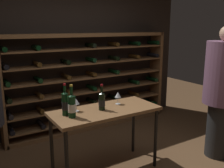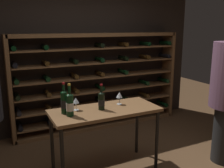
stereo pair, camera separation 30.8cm
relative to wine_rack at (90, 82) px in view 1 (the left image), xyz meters
name	(u,v)px [view 1 (the left image)]	position (x,y,z in m)	size (l,w,h in m)	color
back_wall	(67,56)	(-0.34, 0.21, 0.47)	(4.79, 0.10, 2.66)	black
wine_rack	(90,82)	(0.00, 0.00, 0.00)	(3.12, 0.32, 1.72)	brown
tasting_table	(105,116)	(-0.52, -1.43, -0.11)	(1.34, 0.59, 0.84)	brown
person_host_in_suit	(223,88)	(1.06, -1.92, 0.16)	(0.52, 0.51, 1.86)	black
wine_bottle_black_capsule	(102,101)	(-0.57, -1.42, 0.10)	(0.08, 0.08, 0.32)	black
wine_bottle_red_label	(72,106)	(-0.98, -1.47, 0.12)	(0.09, 0.09, 0.38)	black
wine_bottle_amber_reserve	(65,103)	(-1.02, -1.37, 0.12)	(0.08, 0.08, 0.37)	black
wine_glass_stemmed_left	(76,102)	(-0.86, -1.31, 0.10)	(0.08, 0.08, 0.16)	silver
wine_glass_stemmed_right	(118,95)	(-0.27, -1.33, 0.10)	(0.08, 0.08, 0.16)	silver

